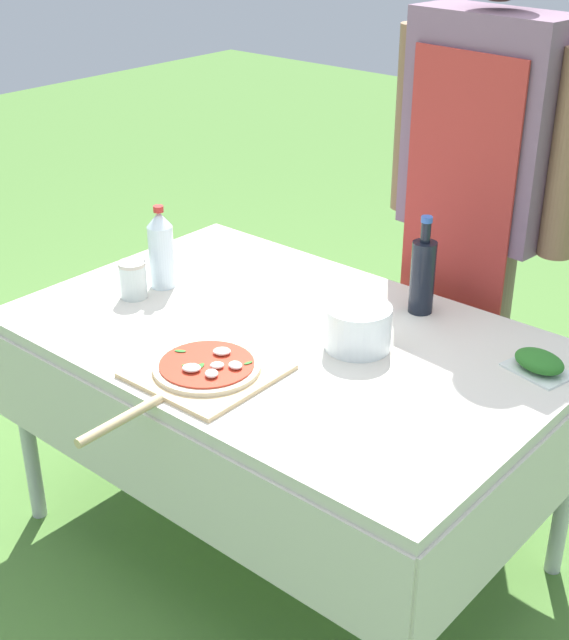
{
  "coord_description": "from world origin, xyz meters",
  "views": [
    {
      "loc": [
        1.4,
        -1.62,
        1.84
      ],
      "look_at": [
        -0.0,
        0.0,
        0.76
      ],
      "focal_mm": 50.0,
      "sensor_mm": 36.0,
      "label": 1
    }
  ],
  "objects_px": {
    "prep_table": "(286,358)",
    "water_bottle": "(161,249)",
    "mixing_tub": "(358,327)",
    "pizza_on_peel": "(203,371)",
    "oil_bottle": "(423,275)",
    "person_cook": "(479,182)",
    "herb_container": "(539,363)",
    "sauce_jar": "(133,282)"
  },
  "relations": [
    {
      "from": "mixing_tub",
      "to": "pizza_on_peel",
      "type": "bearing_deg",
      "value": -118.53
    },
    {
      "from": "prep_table",
      "to": "pizza_on_peel",
      "type": "xyz_separation_m",
      "value": [
        -0.01,
        -0.31,
        0.09
      ]
    },
    {
      "from": "oil_bottle",
      "to": "sauce_jar",
      "type": "xyz_separation_m",
      "value": [
        -0.69,
        -0.47,
        -0.06
      ]
    },
    {
      "from": "person_cook",
      "to": "water_bottle",
      "type": "height_order",
      "value": "person_cook"
    },
    {
      "from": "person_cook",
      "to": "water_bottle",
      "type": "bearing_deg",
      "value": 52.17
    },
    {
      "from": "oil_bottle",
      "to": "herb_container",
      "type": "distance_m",
      "value": 0.43
    },
    {
      "from": "prep_table",
      "to": "person_cook",
      "type": "distance_m",
      "value": 0.8
    },
    {
      "from": "person_cook",
      "to": "herb_container",
      "type": "relative_size",
      "value": 9.6
    },
    {
      "from": "pizza_on_peel",
      "to": "water_bottle",
      "type": "bearing_deg",
      "value": 146.85
    },
    {
      "from": "prep_table",
      "to": "water_bottle",
      "type": "distance_m",
      "value": 0.52
    },
    {
      "from": "prep_table",
      "to": "pizza_on_peel",
      "type": "bearing_deg",
      "value": -91.51
    },
    {
      "from": "herb_container",
      "to": "mixing_tub",
      "type": "xyz_separation_m",
      "value": [
        -0.42,
        -0.19,
        0.03
      ]
    },
    {
      "from": "herb_container",
      "to": "oil_bottle",
      "type": "bearing_deg",
      "value": 166.91
    },
    {
      "from": "mixing_tub",
      "to": "water_bottle",
      "type": "bearing_deg",
      "value": -173.99
    },
    {
      "from": "prep_table",
      "to": "sauce_jar",
      "type": "bearing_deg",
      "value": -166.82
    },
    {
      "from": "water_bottle",
      "to": "prep_table",
      "type": "bearing_deg",
      "value": 0.68
    },
    {
      "from": "sauce_jar",
      "to": "water_bottle",
      "type": "bearing_deg",
      "value": 86.26
    },
    {
      "from": "pizza_on_peel",
      "to": "water_bottle",
      "type": "distance_m",
      "value": 0.57
    },
    {
      "from": "mixing_tub",
      "to": "oil_bottle",
      "type": "bearing_deg",
      "value": 88.57
    },
    {
      "from": "oil_bottle",
      "to": "water_bottle",
      "type": "bearing_deg",
      "value": -152.17
    },
    {
      "from": "water_bottle",
      "to": "mixing_tub",
      "type": "xyz_separation_m",
      "value": [
        0.68,
        0.07,
        -0.06
      ]
    },
    {
      "from": "person_cook",
      "to": "oil_bottle",
      "type": "xyz_separation_m",
      "value": [
        0.03,
        -0.33,
        -0.18
      ]
    },
    {
      "from": "pizza_on_peel",
      "to": "sauce_jar",
      "type": "relative_size",
      "value": 5.18
    },
    {
      "from": "person_cook",
      "to": "oil_bottle",
      "type": "height_order",
      "value": "person_cook"
    },
    {
      "from": "water_bottle",
      "to": "sauce_jar",
      "type": "height_order",
      "value": "water_bottle"
    },
    {
      "from": "mixing_tub",
      "to": "sauce_jar",
      "type": "xyz_separation_m",
      "value": [
        -0.68,
        -0.18,
        -0.01
      ]
    },
    {
      "from": "person_cook",
      "to": "oil_bottle",
      "type": "distance_m",
      "value": 0.37
    },
    {
      "from": "water_bottle",
      "to": "pizza_on_peel",
      "type": "bearing_deg",
      "value": -32.23
    },
    {
      "from": "water_bottle",
      "to": "mixing_tub",
      "type": "distance_m",
      "value": 0.68
    },
    {
      "from": "mixing_tub",
      "to": "prep_table",
      "type": "bearing_deg",
      "value": -161.3
    },
    {
      "from": "person_cook",
      "to": "pizza_on_peel",
      "type": "bearing_deg",
      "value": 85.45
    },
    {
      "from": "pizza_on_peel",
      "to": "oil_bottle",
      "type": "distance_m",
      "value": 0.7
    },
    {
      "from": "person_cook",
      "to": "sauce_jar",
      "type": "bearing_deg",
      "value": 56.06
    },
    {
      "from": "oil_bottle",
      "to": "water_bottle",
      "type": "xyz_separation_m",
      "value": [
        -0.68,
        -0.36,
        0.01
      ]
    },
    {
      "from": "pizza_on_peel",
      "to": "mixing_tub",
      "type": "bearing_deg",
      "value": 60.55
    },
    {
      "from": "person_cook",
      "to": "herb_container",
      "type": "xyz_separation_m",
      "value": [
        0.44,
        -0.42,
        -0.27
      ]
    },
    {
      "from": "prep_table",
      "to": "water_bottle",
      "type": "xyz_separation_m",
      "value": [
        -0.48,
        -0.01,
        0.2
      ]
    },
    {
      "from": "pizza_on_peel",
      "to": "mixing_tub",
      "type": "xyz_separation_m",
      "value": [
        0.2,
        0.37,
        0.05
      ]
    },
    {
      "from": "oil_bottle",
      "to": "water_bottle",
      "type": "relative_size",
      "value": 1.12
    },
    {
      "from": "person_cook",
      "to": "prep_table",
      "type": "bearing_deg",
      "value": 81.58
    },
    {
      "from": "prep_table",
      "to": "sauce_jar",
      "type": "xyz_separation_m",
      "value": [
        -0.49,
        -0.11,
        0.12
      ]
    },
    {
      "from": "prep_table",
      "to": "oil_bottle",
      "type": "height_order",
      "value": "oil_bottle"
    }
  ]
}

